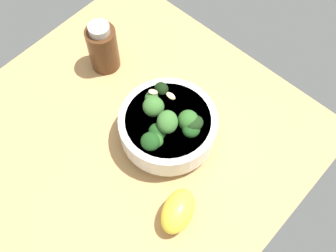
{
  "coord_description": "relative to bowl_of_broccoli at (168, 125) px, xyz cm",
  "views": [
    {
      "loc": [
        -20.83,
        -29.19,
        68.7
      ],
      "look_at": [
        5.31,
        -5.2,
        4.0
      ],
      "focal_mm": 44.4,
      "sensor_mm": 36.0,
      "label": 1
    }
  ],
  "objects": [
    {
      "name": "lemon_wedge",
      "position": [
        -9.98,
        -11.33,
        -1.86
      ],
      "size": [
        9.17,
        7.31,
        5.14
      ],
      "primitive_type": "ellipsoid",
      "rotation": [
        0.0,
        0.0,
        3.46
      ],
      "color": "yellow",
      "rests_on": "ground_plane"
    },
    {
      "name": "bottle_tall",
      "position": [
        3.86,
        20.79,
        0.78
      ],
      "size": [
        5.89,
        5.89,
        11.16
      ],
      "color": "#472814",
      "rests_on": "ground_plane"
    },
    {
      "name": "ground_plane",
      "position": [
        -5.27,
        5.25,
        -6.8
      ],
      "size": [
        61.22,
        61.22,
        4.74
      ],
      "primitive_type": "cube",
      "color": "tan"
    },
    {
      "name": "bowl_of_broccoli",
      "position": [
        0.0,
        0.0,
        0.0
      ],
      "size": [
        17.39,
        17.39,
        10.68
      ],
      "color": "white",
      "rests_on": "ground_plane"
    }
  ]
}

